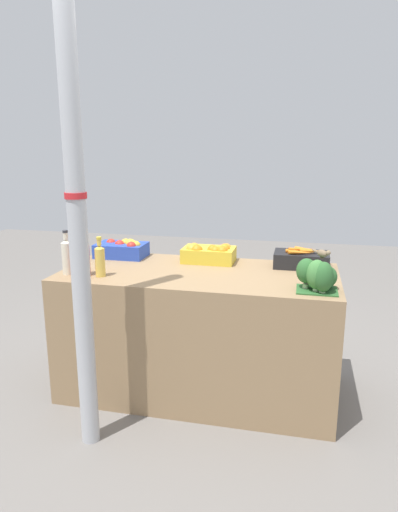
{
  "coord_description": "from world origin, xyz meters",
  "views": [
    {
      "loc": [
        0.62,
        -2.7,
        1.58
      ],
      "look_at": [
        0.0,
        0.0,
        0.91
      ],
      "focal_mm": 32.0,
      "sensor_mm": 36.0,
      "label": 1
    }
  ],
  "objects_px": {
    "support_pole": "(77,220)",
    "juice_bottle_golden": "(100,260)",
    "juice_bottle_cloudy": "(67,256)",
    "juice_bottle_ruby": "(83,258)",
    "sparrow_bird": "(323,253)",
    "orange_crate": "(209,253)",
    "carrot_crate": "(302,259)",
    "apple_crate": "(123,249)",
    "broccoli_pile": "(318,275)"
  },
  "relations": [
    {
      "from": "orange_crate",
      "to": "broccoli_pile",
      "type": "bearing_deg",
      "value": -34.68
    },
    {
      "from": "apple_crate",
      "to": "orange_crate",
      "type": "height_order",
      "value": "same"
    },
    {
      "from": "support_pole",
      "to": "broccoli_pile",
      "type": "height_order",
      "value": "support_pole"
    },
    {
      "from": "juice_bottle_cloudy",
      "to": "sparrow_bird",
      "type": "height_order",
      "value": "juice_bottle_cloudy"
    },
    {
      "from": "apple_crate",
      "to": "carrot_crate",
      "type": "relative_size",
      "value": 1.0
    },
    {
      "from": "apple_crate",
      "to": "juice_bottle_cloudy",
      "type": "bearing_deg",
      "value": -108.02
    },
    {
      "from": "carrot_crate",
      "to": "orange_crate",
      "type": "bearing_deg",
      "value": -179.33
    },
    {
      "from": "apple_crate",
      "to": "broccoli_pile",
      "type": "relative_size",
      "value": 1.54
    },
    {
      "from": "orange_crate",
      "to": "sparrow_bird",
      "type": "bearing_deg",
      "value": -33.37
    },
    {
      "from": "broccoli_pile",
      "to": "juice_bottle_cloudy",
      "type": "relative_size",
      "value": 0.82
    },
    {
      "from": "juice_bottle_ruby",
      "to": "juice_bottle_golden",
      "type": "xyz_separation_m",
      "value": [
        0.11,
        0.0,
        -0.01
      ]
    },
    {
      "from": "juice_bottle_golden",
      "to": "juice_bottle_ruby",
      "type": "bearing_deg",
      "value": 180.0
    },
    {
      "from": "orange_crate",
      "to": "broccoli_pile",
      "type": "height_order",
      "value": "broccoli_pile"
    },
    {
      "from": "carrot_crate",
      "to": "juice_bottle_cloudy",
      "type": "bearing_deg",
      "value": -160.62
    },
    {
      "from": "carrot_crate",
      "to": "juice_bottle_golden",
      "type": "height_order",
      "value": "juice_bottle_golden"
    },
    {
      "from": "orange_crate",
      "to": "support_pole",
      "type": "bearing_deg",
      "value": -117.3
    },
    {
      "from": "juice_bottle_cloudy",
      "to": "apple_crate",
      "type": "bearing_deg",
      "value": 71.98
    },
    {
      "from": "juice_bottle_golden",
      "to": "sparrow_bird",
      "type": "distance_m",
      "value": 1.3
    },
    {
      "from": "juice_bottle_ruby",
      "to": "juice_bottle_golden",
      "type": "height_order",
      "value": "juice_bottle_ruby"
    },
    {
      "from": "orange_crate",
      "to": "juice_bottle_cloudy",
      "type": "relative_size",
      "value": 1.27
    },
    {
      "from": "orange_crate",
      "to": "sparrow_bird",
      "type": "xyz_separation_m",
      "value": [
        0.72,
        -0.48,
        0.15
      ]
    },
    {
      "from": "juice_bottle_ruby",
      "to": "orange_crate",
      "type": "bearing_deg",
      "value": 35.56
    },
    {
      "from": "support_pole",
      "to": "juice_bottle_ruby",
      "type": "height_order",
      "value": "support_pole"
    },
    {
      "from": "juice_bottle_ruby",
      "to": "juice_bottle_golden",
      "type": "distance_m",
      "value": 0.11
    },
    {
      "from": "support_pole",
      "to": "carrot_crate",
      "type": "distance_m",
      "value": 1.48
    },
    {
      "from": "support_pole",
      "to": "orange_crate",
      "type": "xyz_separation_m",
      "value": [
        0.48,
        0.92,
        -0.36
      ]
    },
    {
      "from": "apple_crate",
      "to": "juice_bottle_golden",
      "type": "distance_m",
      "value": 0.5
    },
    {
      "from": "support_pole",
      "to": "juice_bottle_ruby",
      "type": "xyz_separation_m",
      "value": [
        -0.21,
        0.43,
        -0.31
      ]
    },
    {
      "from": "apple_crate",
      "to": "broccoli_pile",
      "type": "xyz_separation_m",
      "value": [
        1.33,
        -0.49,
        0.03
      ]
    },
    {
      "from": "juice_bottle_cloudy",
      "to": "juice_bottle_ruby",
      "type": "height_order",
      "value": "juice_bottle_cloudy"
    },
    {
      "from": "apple_crate",
      "to": "sparrow_bird",
      "type": "relative_size",
      "value": 3.25
    },
    {
      "from": "support_pole",
      "to": "juice_bottle_golden",
      "type": "relative_size",
      "value": 10.06
    },
    {
      "from": "apple_crate",
      "to": "juice_bottle_ruby",
      "type": "xyz_separation_m",
      "value": [
        -0.05,
        -0.5,
        0.05
      ]
    },
    {
      "from": "support_pole",
      "to": "carrot_crate",
      "type": "bearing_deg",
      "value": 40.47
    },
    {
      "from": "broccoli_pile",
      "to": "juice_bottle_cloudy",
      "type": "height_order",
      "value": "juice_bottle_cloudy"
    },
    {
      "from": "juice_bottle_cloudy",
      "to": "juice_bottle_ruby",
      "type": "xyz_separation_m",
      "value": [
        0.11,
        0.0,
        -0.01
      ]
    },
    {
      "from": "juice_bottle_ruby",
      "to": "support_pole",
      "type": "bearing_deg",
      "value": -64.64
    },
    {
      "from": "orange_crate",
      "to": "broccoli_pile",
      "type": "xyz_separation_m",
      "value": [
        0.7,
        -0.49,
        0.03
      ]
    },
    {
      "from": "apple_crate",
      "to": "sparrow_bird",
      "type": "distance_m",
      "value": 1.44
    },
    {
      "from": "orange_crate",
      "to": "juice_bottle_ruby",
      "type": "relative_size",
      "value": 1.37
    },
    {
      "from": "sparrow_bird",
      "to": "juice_bottle_golden",
      "type": "bearing_deg",
      "value": -132.44
    },
    {
      "from": "broccoli_pile",
      "to": "sparrow_bird",
      "type": "distance_m",
      "value": 0.12
    },
    {
      "from": "broccoli_pile",
      "to": "juice_bottle_golden",
      "type": "height_order",
      "value": "juice_bottle_golden"
    },
    {
      "from": "apple_crate",
      "to": "juice_bottle_golden",
      "type": "bearing_deg",
      "value": -83.39
    },
    {
      "from": "support_pole",
      "to": "juice_bottle_ruby",
      "type": "relative_size",
      "value": 9.62
    },
    {
      "from": "sparrow_bird",
      "to": "orange_crate",
      "type": "bearing_deg",
      "value": -166.32
    },
    {
      "from": "broccoli_pile",
      "to": "sparrow_bird",
      "type": "height_order",
      "value": "sparrow_bird"
    },
    {
      "from": "orange_crate",
      "to": "juice_bottle_ruby",
      "type": "height_order",
      "value": "juice_bottle_ruby"
    },
    {
      "from": "broccoli_pile",
      "to": "juice_bottle_ruby",
      "type": "height_order",
      "value": "juice_bottle_ruby"
    },
    {
      "from": "orange_crate",
      "to": "juice_bottle_golden",
      "type": "bearing_deg",
      "value": -139.64
    }
  ]
}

